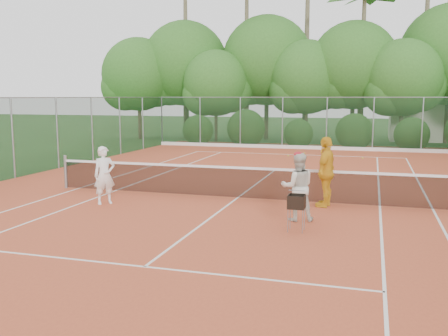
% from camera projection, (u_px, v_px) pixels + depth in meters
% --- Properties ---
extents(ground, '(120.00, 120.00, 0.00)m').
position_uv_depth(ground, '(237.00, 199.00, 15.02)').
color(ground, '#254D1B').
rests_on(ground, ground).
extents(clay_court, '(18.00, 36.00, 0.02)m').
position_uv_depth(clay_court, '(237.00, 198.00, 15.02)').
color(clay_court, '#BF4E2C').
rests_on(clay_court, ground).
extents(tennis_net, '(11.97, 0.10, 1.10)m').
position_uv_depth(tennis_net, '(237.00, 181.00, 14.95)').
color(tennis_net, gray).
rests_on(tennis_net, clay_court).
extents(player_white, '(0.71, 0.70, 1.65)m').
position_uv_depth(player_white, '(104.00, 175.00, 14.13)').
color(player_white, white).
rests_on(player_white, clay_court).
extents(player_center_grp, '(0.96, 0.84, 1.71)m').
position_uv_depth(player_center_grp, '(298.00, 187.00, 12.21)').
color(player_center_grp, beige).
rests_on(player_center_grp, clay_court).
extents(player_yellow, '(0.71, 1.22, 1.95)m').
position_uv_depth(player_yellow, '(326.00, 172.00, 13.76)').
color(player_yellow, gold).
rests_on(player_yellow, clay_court).
extents(ball_hopper, '(0.37, 0.37, 0.84)m').
position_uv_depth(ball_hopper, '(297.00, 202.00, 11.25)').
color(ball_hopper, gray).
rests_on(ball_hopper, clay_court).
extents(stray_ball_a, '(0.07, 0.07, 0.07)m').
position_uv_depth(stray_ball_a, '(305.00, 153.00, 26.74)').
color(stray_ball_a, yellow).
rests_on(stray_ball_a, clay_court).
extents(stray_ball_b, '(0.07, 0.07, 0.07)m').
position_uv_depth(stray_ball_b, '(288.00, 156.00, 25.56)').
color(stray_ball_b, '#BCDF33').
rests_on(stray_ball_b, clay_court).
extents(stray_ball_c, '(0.07, 0.07, 0.07)m').
position_uv_depth(stray_ball_c, '(363.00, 158.00, 24.58)').
color(stray_ball_c, '#C2D030').
rests_on(stray_ball_c, clay_court).
extents(court_markings, '(11.03, 23.83, 0.01)m').
position_uv_depth(court_markings, '(237.00, 198.00, 15.02)').
color(court_markings, white).
rests_on(court_markings, clay_court).
extents(fence_back, '(18.07, 0.07, 3.00)m').
position_uv_depth(fence_back, '(304.00, 123.00, 29.04)').
color(fence_back, '#19381E').
rests_on(fence_back, clay_court).
extents(tropical_treeline, '(32.10, 8.49, 15.03)m').
position_uv_depth(tropical_treeline, '(338.00, 65.00, 33.08)').
color(tropical_treeline, brown).
rests_on(tropical_treeline, ground).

